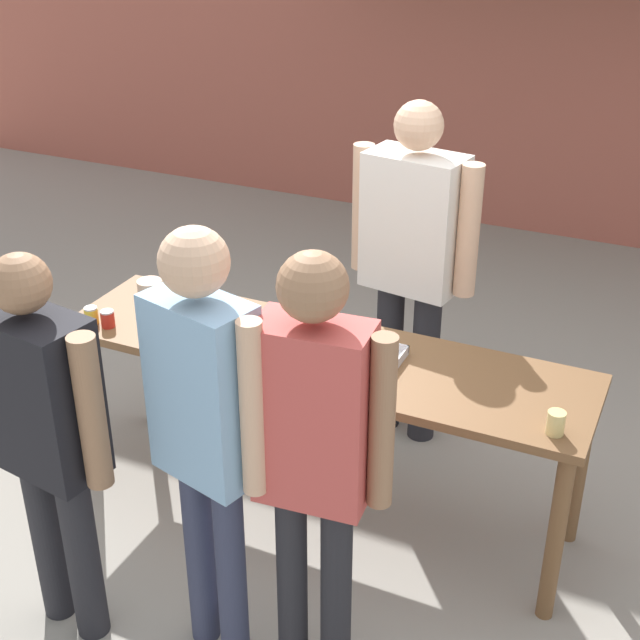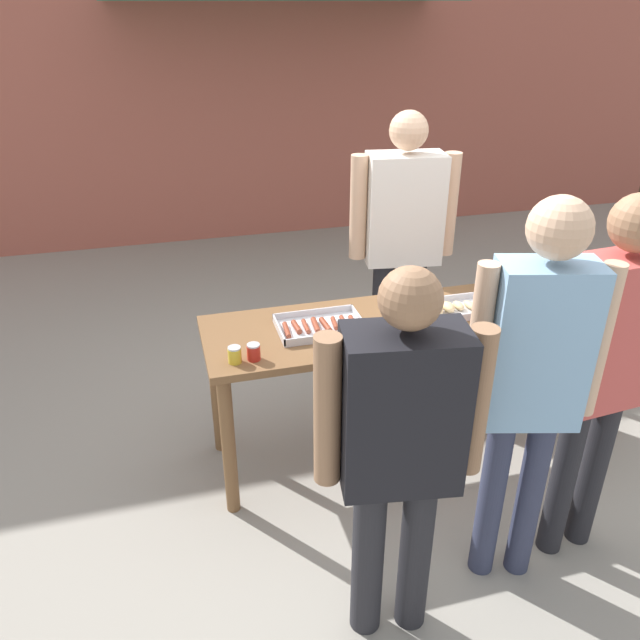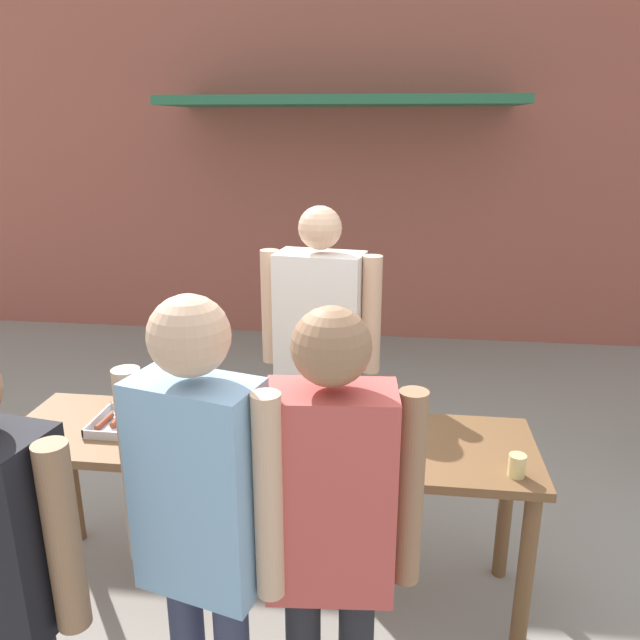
{
  "view_description": "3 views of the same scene",
  "coord_description": "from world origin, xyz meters",
  "px_view_note": "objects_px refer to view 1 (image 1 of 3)",
  "views": [
    {
      "loc": [
        1.43,
        -3.1,
        2.78
      ],
      "look_at": [
        0.0,
        0.0,
        1.0
      ],
      "focal_mm": 50.0,
      "sensor_mm": 36.0,
      "label": 1
    },
    {
      "loc": [
        -1.34,
        -2.74,
        2.37
      ],
      "look_at": [
        -0.6,
        0.01,
        0.9
      ],
      "focal_mm": 35.0,
      "sensor_mm": 36.0,
      "label": 2
    },
    {
      "loc": [
        0.56,
        -2.5,
        2.22
      ],
      "look_at": [
        0.15,
        0.77,
        1.17
      ],
      "focal_mm": 35.0,
      "sensor_mm": 36.0,
      "label": 3
    }
  ],
  "objects_px": {
    "food_tray_buns": "(358,353)",
    "condiment_jar_ketchup": "(108,319)",
    "person_customer_with_cup": "(313,443)",
    "beer_cup": "(556,423)",
    "person_server_behind_table": "(412,249)",
    "food_tray_sausages": "(204,320)",
    "person_customer_holding_hotdog": "(44,424)",
    "person_customer_waiting_in_line": "(205,417)",
    "condiment_jar_mustard": "(91,315)"
  },
  "relations": [
    {
      "from": "beer_cup",
      "to": "person_customer_waiting_in_line",
      "type": "xyz_separation_m",
      "value": [
        -1.06,
        -0.75,
        0.18
      ]
    },
    {
      "from": "condiment_jar_mustard",
      "to": "person_customer_waiting_in_line",
      "type": "height_order",
      "value": "person_customer_waiting_in_line"
    },
    {
      "from": "food_tray_buns",
      "to": "beer_cup",
      "type": "relative_size",
      "value": 3.82
    },
    {
      "from": "person_customer_holding_hotdog",
      "to": "person_customer_with_cup",
      "type": "bearing_deg",
      "value": -160.5
    },
    {
      "from": "condiment_jar_mustard",
      "to": "person_server_behind_table",
      "type": "xyz_separation_m",
      "value": [
        1.22,
        0.98,
        0.17
      ]
    },
    {
      "from": "beer_cup",
      "to": "person_customer_with_cup",
      "type": "bearing_deg",
      "value": -134.53
    },
    {
      "from": "condiment_jar_mustard",
      "to": "person_customer_with_cup",
      "type": "xyz_separation_m",
      "value": [
        1.46,
        -0.69,
        0.16
      ]
    },
    {
      "from": "person_server_behind_table",
      "to": "person_customer_holding_hotdog",
      "type": "height_order",
      "value": "person_server_behind_table"
    },
    {
      "from": "food_tray_sausages",
      "to": "person_customer_waiting_in_line",
      "type": "distance_m",
      "value": 1.16
    },
    {
      "from": "beer_cup",
      "to": "person_server_behind_table",
      "type": "distance_m",
      "value": 1.35
    },
    {
      "from": "condiment_jar_mustard",
      "to": "person_customer_waiting_in_line",
      "type": "bearing_deg",
      "value": -34.56
    },
    {
      "from": "food_tray_buns",
      "to": "person_customer_holding_hotdog",
      "type": "xyz_separation_m",
      "value": [
        -0.77,
        -1.1,
        0.09
      ]
    },
    {
      "from": "food_tray_sausages",
      "to": "person_server_behind_table",
      "type": "bearing_deg",
      "value": 45.34
    },
    {
      "from": "condiment_jar_mustard",
      "to": "person_customer_holding_hotdog",
      "type": "height_order",
      "value": "person_customer_holding_hotdog"
    },
    {
      "from": "person_customer_with_cup",
      "to": "person_customer_waiting_in_line",
      "type": "relative_size",
      "value": 0.98
    },
    {
      "from": "condiment_jar_mustard",
      "to": "person_customer_with_cup",
      "type": "bearing_deg",
      "value": -25.2
    },
    {
      "from": "person_customer_holding_hotdog",
      "to": "person_customer_waiting_in_line",
      "type": "distance_m",
      "value": 0.63
    },
    {
      "from": "person_server_behind_table",
      "to": "person_customer_with_cup",
      "type": "bearing_deg",
      "value": -73.29
    },
    {
      "from": "beer_cup",
      "to": "person_customer_with_cup",
      "type": "relative_size",
      "value": 0.05
    },
    {
      "from": "food_tray_sausages",
      "to": "condiment_jar_mustard",
      "type": "distance_m",
      "value": 0.52
    },
    {
      "from": "condiment_jar_ketchup",
      "to": "person_server_behind_table",
      "type": "bearing_deg",
      "value": 40.85
    },
    {
      "from": "condiment_jar_ketchup",
      "to": "food_tray_buns",
      "type": "bearing_deg",
      "value": 10.73
    },
    {
      "from": "condiment_jar_ketchup",
      "to": "person_customer_with_cup",
      "type": "height_order",
      "value": "person_customer_with_cup"
    },
    {
      "from": "beer_cup",
      "to": "person_customer_with_cup",
      "type": "distance_m",
      "value": 0.98
    },
    {
      "from": "food_tray_buns",
      "to": "person_server_behind_table",
      "type": "xyz_separation_m",
      "value": [
        -0.03,
        0.76,
        0.19
      ]
    },
    {
      "from": "person_customer_waiting_in_line",
      "to": "beer_cup",
      "type": "bearing_deg",
      "value": -130.18
    },
    {
      "from": "food_tray_buns",
      "to": "condiment_jar_ketchup",
      "type": "relative_size",
      "value": 4.44
    },
    {
      "from": "person_server_behind_table",
      "to": "person_customer_with_cup",
      "type": "distance_m",
      "value": 1.68
    },
    {
      "from": "beer_cup",
      "to": "food_tray_buns",
      "type": "bearing_deg",
      "value": 166.25
    },
    {
      "from": "food_tray_buns",
      "to": "condiment_jar_ketchup",
      "type": "xyz_separation_m",
      "value": [
        -1.16,
        -0.22,
        0.02
      ]
    },
    {
      "from": "food_tray_buns",
      "to": "person_customer_waiting_in_line",
      "type": "distance_m",
      "value": 1.0
    },
    {
      "from": "food_tray_buns",
      "to": "condiment_jar_mustard",
      "type": "height_order",
      "value": "condiment_jar_mustard"
    },
    {
      "from": "food_tray_sausages",
      "to": "condiment_jar_ketchup",
      "type": "height_order",
      "value": "condiment_jar_ketchup"
    },
    {
      "from": "condiment_jar_ketchup",
      "to": "person_server_behind_table",
      "type": "height_order",
      "value": "person_server_behind_table"
    },
    {
      "from": "food_tray_buns",
      "to": "person_customer_with_cup",
      "type": "distance_m",
      "value": 0.95
    },
    {
      "from": "food_tray_buns",
      "to": "person_customer_with_cup",
      "type": "bearing_deg",
      "value": -76.68
    },
    {
      "from": "food_tray_sausages",
      "to": "person_customer_with_cup",
      "type": "bearing_deg",
      "value": -42.5
    },
    {
      "from": "condiment_jar_ketchup",
      "to": "person_server_behind_table",
      "type": "xyz_separation_m",
      "value": [
        1.13,
        0.98,
        0.17
      ]
    },
    {
      "from": "food_tray_buns",
      "to": "person_customer_waiting_in_line",
      "type": "xyz_separation_m",
      "value": [
        -0.17,
        -0.96,
        0.21
      ]
    },
    {
      "from": "person_server_behind_table",
      "to": "person_customer_waiting_in_line",
      "type": "xyz_separation_m",
      "value": [
        -0.14,
        -1.72,
        0.02
      ]
    },
    {
      "from": "condiment_jar_mustard",
      "to": "person_server_behind_table",
      "type": "bearing_deg",
      "value": 38.77
    },
    {
      "from": "condiment_jar_mustard",
      "to": "beer_cup",
      "type": "height_order",
      "value": "beer_cup"
    },
    {
      "from": "food_tray_sausages",
      "to": "person_customer_holding_hotdog",
      "type": "bearing_deg",
      "value": -89.76
    },
    {
      "from": "person_customer_waiting_in_line",
      "to": "person_customer_holding_hotdog",
      "type": "bearing_deg",
      "value": 27.21
    },
    {
      "from": "condiment_jar_mustard",
      "to": "person_customer_holding_hotdog",
      "type": "bearing_deg",
      "value": -61.53
    },
    {
      "from": "person_customer_holding_hotdog",
      "to": "person_customer_waiting_in_line",
      "type": "height_order",
      "value": "person_customer_waiting_in_line"
    },
    {
      "from": "beer_cup",
      "to": "person_server_behind_table",
      "type": "height_order",
      "value": "person_server_behind_table"
    },
    {
      "from": "food_tray_buns",
      "to": "person_server_behind_table",
      "type": "relative_size",
      "value": 0.2
    },
    {
      "from": "food_tray_buns",
      "to": "person_customer_holding_hotdog",
      "type": "relative_size",
      "value": 0.22
    },
    {
      "from": "food_tray_sausages",
      "to": "person_customer_holding_hotdog",
      "type": "distance_m",
      "value": 1.1
    }
  ]
}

